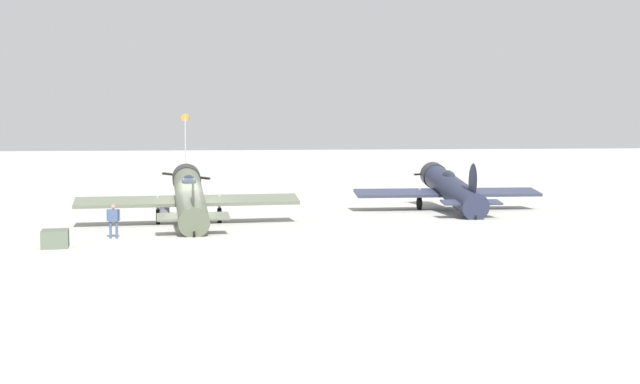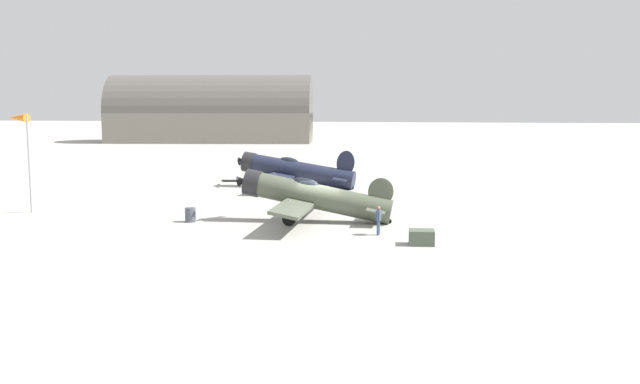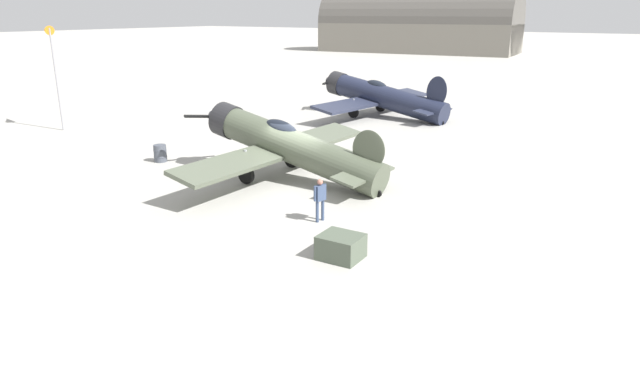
% 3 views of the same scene
% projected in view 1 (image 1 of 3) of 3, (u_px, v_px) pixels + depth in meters
% --- Properties ---
extents(ground_plane, '(400.00, 400.00, 0.00)m').
position_uv_depth(ground_plane, '(190.00, 227.00, 38.96)').
color(ground_plane, '#A8A59E').
extents(airplane_foreground, '(10.20, 11.75, 3.19)m').
position_uv_depth(airplane_foreground, '(189.00, 197.00, 39.33)').
color(airplane_foreground, '#4C5442').
rests_on(airplane_foreground, ground_plane).
extents(airplane_mid_apron, '(10.31, 11.95, 3.35)m').
position_uv_depth(airplane_mid_apron, '(450.00, 188.00, 46.99)').
color(airplane_mid_apron, '#1E2338').
rests_on(airplane_mid_apron, ground_plane).
extents(ground_crew_mechanic, '(0.29, 0.60, 1.57)m').
position_uv_depth(ground_crew_mechanic, '(113.00, 218.00, 34.45)').
color(ground_crew_mechanic, '#384766').
rests_on(ground_crew_mechanic, ground_plane).
extents(equipment_crate, '(1.31, 1.14, 0.75)m').
position_uv_depth(equipment_crate, '(55.00, 239.00, 31.73)').
color(equipment_crate, '#4C5647').
rests_on(equipment_crate, ground_plane).
extents(fuel_drum, '(0.67, 0.67, 0.86)m').
position_uv_depth(fuel_drum, '(164.00, 206.00, 46.12)').
color(fuel_drum, '#474C56').
rests_on(fuel_drum, ground_plane).
extents(windsock_mast, '(1.72, 1.08, 6.38)m').
position_uv_depth(windsock_mast, '(188.00, 122.00, 57.82)').
color(windsock_mast, gray).
rests_on(windsock_mast, ground_plane).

